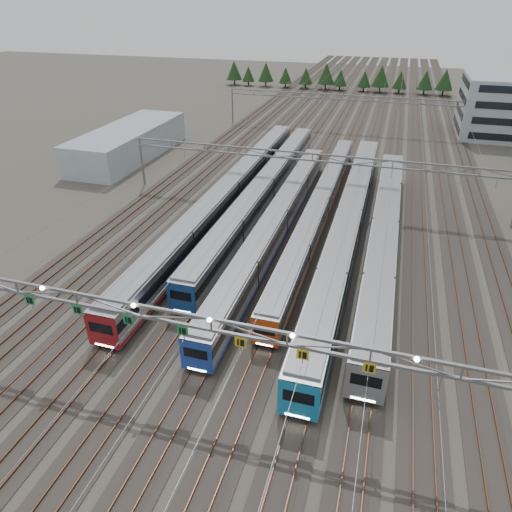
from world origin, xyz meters
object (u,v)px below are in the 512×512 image
(train_e, at_px, (349,221))
(train_f, at_px, (384,233))
(train_c, at_px, (277,221))
(gantry_near, at_px, (210,328))
(gantry_mid, at_px, (312,163))
(train_a, at_px, (229,193))
(train_d, at_px, (320,206))
(west_shed, at_px, (129,142))
(gantry_far, at_px, (348,102))
(train_b, at_px, (264,189))

(train_e, distance_m, train_f, 4.99)
(train_c, distance_m, gantry_near, 29.07)
(gantry_near, height_order, gantry_mid, gantry_near)
(train_a, xyz_separation_m, train_d, (13.50, -0.16, -0.34))
(train_c, height_order, train_d, train_c)
(west_shed, bearing_deg, train_e, -26.50)
(train_f, distance_m, gantry_near, 31.08)
(gantry_far, bearing_deg, train_f, -78.75)
(train_b, xyz_separation_m, west_shed, (-31.35, 14.60, 0.59))
(train_e, height_order, gantry_far, gantry_far)
(gantry_mid, height_order, gantry_far, same)
(gantry_mid, relative_size, gantry_far, 1.00)
(gantry_near, distance_m, gantry_mid, 40.12)
(train_b, relative_size, train_e, 0.95)
(train_e, xyz_separation_m, gantry_far, (-6.75, 54.40, 4.09))
(train_a, relative_size, gantry_far, 1.18)
(train_f, xyz_separation_m, west_shed, (-49.35, 24.53, 0.48))
(train_c, relative_size, gantry_far, 0.95)
(train_c, bearing_deg, west_shed, 145.63)
(train_c, xyz_separation_m, gantry_far, (2.25, 56.56, 4.28))
(train_b, distance_m, train_f, 20.56)
(train_c, xyz_separation_m, train_e, (9.00, 2.16, 0.20))
(gantry_near, height_order, west_shed, gantry_near)
(train_d, xyz_separation_m, train_e, (4.50, -4.47, 0.35))
(gantry_near, bearing_deg, train_c, 94.41)
(train_f, bearing_deg, train_e, 154.34)
(gantry_far, bearing_deg, train_e, -82.93)
(train_d, distance_m, train_e, 6.35)
(train_a, xyz_separation_m, train_f, (22.50, -6.80, 0.03))
(train_c, bearing_deg, gantry_mid, 78.98)
(train_c, height_order, gantry_mid, gantry_mid)
(train_a, distance_m, train_b, 5.48)
(train_d, xyz_separation_m, gantry_mid, (-2.25, 4.93, 4.44))
(train_d, relative_size, west_shed, 1.92)
(train_c, height_order, west_shed, west_shed)
(train_c, height_order, train_f, train_f)
(train_e, height_order, train_f, train_f)
(train_b, bearing_deg, train_d, -20.12)
(west_shed, bearing_deg, train_b, -24.97)
(train_d, distance_m, gantry_mid, 7.01)
(train_b, bearing_deg, gantry_far, 81.76)
(train_e, relative_size, train_f, 1.20)
(train_c, xyz_separation_m, train_f, (13.50, -0.01, 0.21))
(train_f, bearing_deg, train_d, 143.61)
(train_a, height_order, train_e, train_e)
(train_e, bearing_deg, gantry_mid, 125.67)
(train_d, bearing_deg, train_a, 179.30)
(train_a, relative_size, gantry_near, 1.18)
(west_shed, bearing_deg, train_d, -23.92)
(train_e, xyz_separation_m, gantry_near, (-6.80, -30.72, 4.79))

